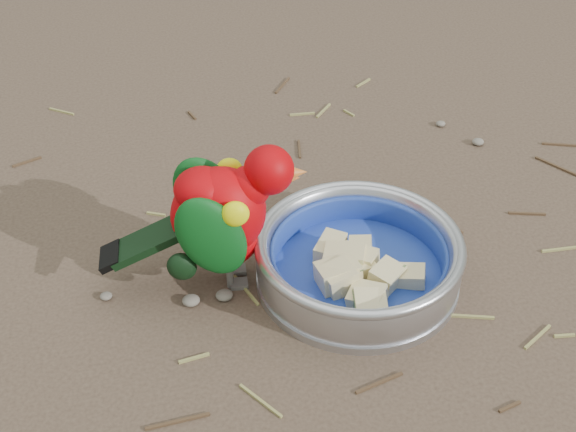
{
  "coord_description": "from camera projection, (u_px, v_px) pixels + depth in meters",
  "views": [
    {
      "loc": [
        -0.21,
        -0.7,
        0.63
      ],
      "look_at": [
        -0.06,
        -0.01,
        0.08
      ],
      "focal_mm": 50.0,
      "sensor_mm": 36.0,
      "label": 1
    }
  ],
  "objects": [
    {
      "name": "fruit_wedges",
      "position": [
        358.0,
        261.0,
        0.92
      ],
      "size": [
        0.14,
        0.14,
        0.03
      ],
      "primitive_type": null,
      "color": "beige",
      "rests_on": "food_bowl"
    },
    {
      "name": "bowl_wall",
      "position": [
        359.0,
        256.0,
        0.91
      ],
      "size": [
        0.24,
        0.24,
        0.04
      ],
      "primitive_type": null,
      "color": "#B2B2BA",
      "rests_on": "food_bowl"
    },
    {
      "name": "ground",
      "position": [
        336.0,
        259.0,
        0.97
      ],
      "size": [
        60.0,
        60.0,
        0.0
      ],
      "primitive_type": "plane",
      "color": "#4E3D30"
    },
    {
      "name": "lory_parrot",
      "position": [
        223.0,
        222.0,
        0.89
      ],
      "size": [
        0.22,
        0.12,
        0.17
      ],
      "primitive_type": null,
      "rotation": [
        0.0,
        0.0,
        -1.65
      ],
      "color": "#B00106",
      "rests_on": "ground"
    },
    {
      "name": "ground_debris",
      "position": [
        303.0,
        220.0,
        1.02
      ],
      "size": [
        0.9,
        0.8,
        0.01
      ],
      "primitive_type": null,
      "color": "#918B4C",
      "rests_on": "ground"
    },
    {
      "name": "food_bowl",
      "position": [
        357.0,
        276.0,
        0.93
      ],
      "size": [
        0.24,
        0.24,
        0.02
      ],
      "primitive_type": "cylinder",
      "color": "#B2B2BA",
      "rests_on": "ground"
    }
  ]
}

